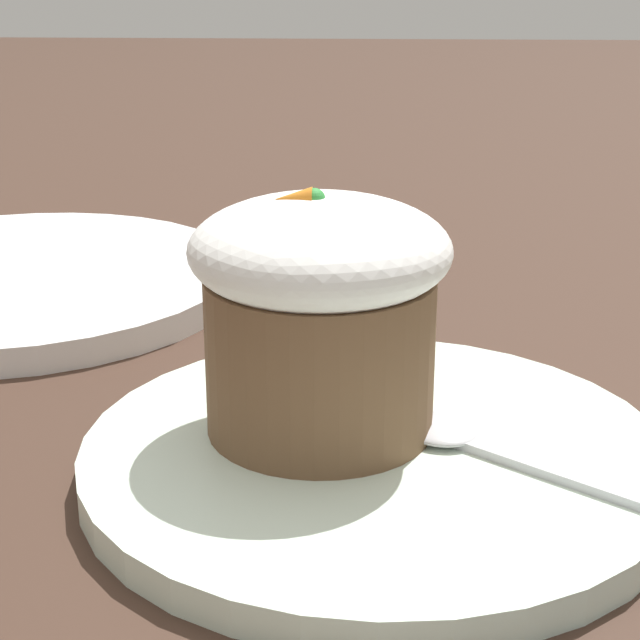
{
  "coord_description": "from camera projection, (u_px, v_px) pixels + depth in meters",
  "views": [
    {
      "loc": [
        0.01,
        0.41,
        0.22
      ],
      "look_at": [
        0.02,
        -0.01,
        0.07
      ],
      "focal_mm": 60.0,
      "sensor_mm": 36.0,
      "label": 1
    }
  ],
  "objects": [
    {
      "name": "ground_plane",
      "position": [
        375.0,
        473.0,
        0.46
      ],
      "size": [
        4.0,
        4.0,
        0.0
      ],
      "primitive_type": "plane",
      "color": "#3D281E"
    },
    {
      "name": "carrot_cake",
      "position": [
        320.0,
        308.0,
        0.45
      ],
      "size": [
        0.11,
        0.11,
        0.11
      ],
      "color": "brown",
      "rests_on": "dessert_plate"
    },
    {
      "name": "spoon",
      "position": [
        469.0,
        441.0,
        0.45
      ],
      "size": [
        0.11,
        0.09,
        0.01
      ],
      "color": "silver",
      "rests_on": "dessert_plate"
    },
    {
      "name": "side_plate",
      "position": [
        15.0,
        281.0,
        0.69
      ],
      "size": [
        0.29,
        0.29,
        0.02
      ],
      "color": "white",
      "rests_on": "ground_plane"
    },
    {
      "name": "dessert_plate",
      "position": [
        376.0,
        458.0,
        0.46
      ],
      "size": [
        0.25,
        0.25,
        0.01
      ],
      "color": "silver",
      "rests_on": "ground_plane"
    }
  ]
}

